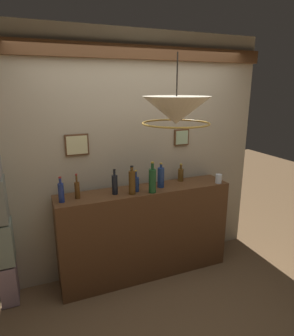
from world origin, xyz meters
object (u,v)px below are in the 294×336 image
object	(u,v)px
liquor_bottle_brandy	(115,184)
liquor_bottle_gin	(181,174)
liquor_bottle_vermouth	(152,180)
pendant_lamp	(176,111)
liquor_bottle_tequila	(61,192)
liquor_bottle_scotch	(136,184)
liquor_bottle_amaro	(77,189)
glass_tumbler_rocks	(219,179)
liquor_bottle_vodka	(161,177)
liquor_bottle_port	(132,182)

from	to	relation	value
liquor_bottle_brandy	liquor_bottle_gin	bearing A→B (deg)	8.74
liquor_bottle_vermouth	pendant_lamp	size ratio (longest dim) A/B	0.58
liquor_bottle_tequila	liquor_bottle_scotch	bearing A→B (deg)	1.20
liquor_bottle_amaro	liquor_bottle_gin	world-z (taller)	liquor_bottle_amaro
liquor_bottle_scotch	glass_tumbler_rocks	world-z (taller)	liquor_bottle_scotch
liquor_bottle_brandy	liquor_bottle_vermouth	world-z (taller)	liquor_bottle_vermouth
liquor_bottle_vermouth	liquor_bottle_vodka	bearing A→B (deg)	37.86
glass_tumbler_rocks	liquor_bottle_vodka	bearing A→B (deg)	169.90
liquor_bottle_vermouth	glass_tumbler_rocks	xyz separation A→B (m)	(0.83, -0.00, -0.08)
liquor_bottle_brandy	liquor_bottle_vodka	size ratio (longest dim) A/B	0.97
liquor_bottle_amaro	liquor_bottle_tequila	size ratio (longest dim) A/B	0.99
glass_tumbler_rocks	liquor_bottle_amaro	bearing A→B (deg)	175.25
pendant_lamp	liquor_bottle_gin	bearing A→B (deg)	57.13
liquor_bottle_port	pendant_lamp	xyz separation A→B (m)	(0.22, -0.51, 0.75)
liquor_bottle_vodka	liquor_bottle_amaro	bearing A→B (deg)	179.31
liquor_bottle_gin	liquor_bottle_brandy	distance (m)	0.85
liquor_bottle_tequila	glass_tumbler_rocks	xyz separation A→B (m)	(1.75, -0.09, -0.05)
liquor_bottle_gin	liquor_bottle_scotch	distance (m)	0.62
liquor_bottle_tequila	liquor_bottle_gin	bearing A→B (deg)	6.04
liquor_bottle_gin	liquor_bottle_amaro	bearing A→B (deg)	-175.34
liquor_bottle_tequila	liquor_bottle_port	bearing A→B (deg)	-3.88
liquor_bottle_vodka	liquor_bottle_vermouth	distance (m)	0.19
liquor_bottle_port	liquor_bottle_amaro	bearing A→B (deg)	170.18
liquor_bottle_vodka	liquor_bottle_tequila	size ratio (longest dim) A/B	1.08
liquor_bottle_amaro	glass_tumbler_rocks	xyz separation A→B (m)	(1.59, -0.13, -0.04)
liquor_bottle_gin	liquor_bottle_port	bearing A→B (deg)	-163.98
liquor_bottle_port	liquor_bottle_vermouth	bearing A→B (deg)	-9.55
liquor_bottle_port	liquor_bottle_tequila	world-z (taller)	liquor_bottle_port
liquor_bottle_gin	liquor_bottle_port	size ratio (longest dim) A/B	0.69
liquor_bottle_amaro	pendant_lamp	bearing A→B (deg)	-38.54
liquor_bottle_gin	pendant_lamp	world-z (taller)	pendant_lamp
liquor_bottle_brandy	liquor_bottle_tequila	xyz separation A→B (m)	(-0.54, -0.02, -0.01)
liquor_bottle_brandy	pendant_lamp	distance (m)	1.04
liquor_bottle_port	liquor_bottle_vermouth	world-z (taller)	liquor_bottle_vermouth
liquor_bottle_scotch	liquor_bottle_tequila	distance (m)	0.77
liquor_bottle_port	glass_tumbler_rocks	distance (m)	1.05
liquor_bottle_brandy	liquor_bottle_scotch	xyz separation A→B (m)	(0.23, -0.00, -0.03)
liquor_bottle_vodka	liquor_bottle_scotch	bearing A→B (deg)	-176.29
liquor_bottle_vodka	pendant_lamp	distance (m)	0.98
liquor_bottle_scotch	liquor_bottle_tequila	world-z (taller)	liquor_bottle_tequila
liquor_bottle_amaro	liquor_bottle_brandy	world-z (taller)	liquor_bottle_brandy
liquor_bottle_vermouth	liquor_bottle_amaro	bearing A→B (deg)	170.26
liquor_bottle_vodka	liquor_bottle_gin	bearing A→B (deg)	19.65
liquor_bottle_port	liquor_bottle_vermouth	distance (m)	0.22
liquor_bottle_port	liquor_bottle_vodka	xyz separation A→B (m)	(0.37, 0.08, -0.01)
liquor_bottle_amaro	liquor_bottle_brandy	size ratio (longest dim) A/B	0.94
liquor_bottle_amaro	liquor_bottle_gin	xyz separation A→B (m)	(1.22, 0.10, -0.01)
liquor_bottle_gin	liquor_bottle_port	xyz separation A→B (m)	(-0.67, -0.19, 0.05)
liquor_bottle_gin	liquor_bottle_vodka	xyz separation A→B (m)	(-0.31, -0.11, 0.03)
liquor_bottle_port	pendant_lamp	size ratio (longest dim) A/B	0.53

